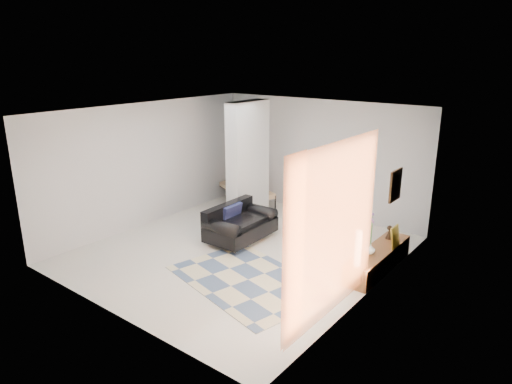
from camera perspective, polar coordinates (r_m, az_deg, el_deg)
The scene contains 17 objects.
floor at distance 9.31m, azimuth -1.85°, elevation -7.32°, with size 6.00×6.00×0.00m, color silver.
ceiling at distance 8.55m, azimuth -2.03°, elevation 10.05°, with size 6.00×6.00×0.00m, color white.
wall_back at distance 11.23m, azimuth 7.89°, elevation 4.30°, with size 6.00×6.00×0.00m, color silver.
wall_front at distance 6.91m, azimuth -18.05°, elevation -4.45°, with size 6.00×6.00×0.00m, color silver.
wall_left at distance 10.74m, azimuth -13.33°, elevation 3.43°, with size 6.00×6.00×0.00m, color silver.
wall_right at distance 7.46m, azimuth 14.57°, elevation -2.59°, with size 6.00×6.00×0.00m, color silver.
partition_column at distance 10.70m, azimuth -1.01°, elevation 3.84°, with size 0.35×1.20×2.80m, color silver.
hallway_door at distance 12.43m, azimuth -0.68°, elevation 3.89°, with size 0.85×0.06×2.04m, color white.
curtain at distance 6.49m, azimuth 9.86°, elevation -4.76°, with size 2.55×2.55×0.00m, color #FF8343.
wall_art at distance 8.20m, azimuth 17.04°, elevation 0.80°, with size 0.04×0.45×0.55m, color black.
media_console at distance 8.76m, azimuth 15.01°, elevation -8.09°, with size 0.45×1.98×0.80m.
loveseat at distance 9.70m, azimuth -2.18°, elevation -4.02°, with size 0.94×1.57×0.76m.
daybed at distance 12.11m, azimuth -1.38°, elevation 0.56°, with size 2.07×1.51×0.77m.
area_rug at distance 8.17m, azimuth -0.99°, elevation -10.92°, with size 2.71×1.81×0.01m, color beige.
cylinder_lamp at distance 7.84m, azimuth 12.65°, elevation -6.90°, with size 0.11×0.11×0.62m, color white.
bronze_figurine at distance 9.15m, azimuth 16.33°, elevation -4.85°, with size 0.13×0.13×0.27m, color #2F2015, non-canonical shape.
vase at distance 8.42m, azimuth 14.08°, elevation -6.91°, with size 0.18×0.18×0.19m, color white.
Camera 1 is at (5.43, -6.53, 3.82)m, focal length 32.00 mm.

